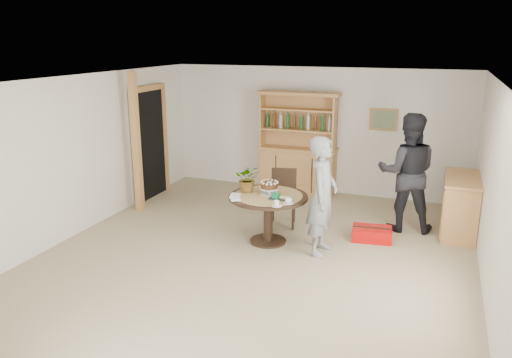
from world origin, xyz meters
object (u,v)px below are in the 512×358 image
object	(u,v)px
dining_table	(268,205)
teen_boy	(322,196)
red_suitcase	(372,234)
dining_chair	(283,194)
sideboard	(460,205)
adult_person	(407,173)
hutch	(298,159)

from	to	relation	value
dining_table	teen_boy	size ratio (longest dim) A/B	0.69
teen_boy	red_suitcase	distance (m)	1.24
dining_chair	dining_table	bearing A→B (deg)	-102.20
sideboard	teen_boy	bearing A→B (deg)	-141.80
dining_table	adult_person	world-z (taller)	adult_person
sideboard	dining_chair	size ratio (longest dim) A/B	1.33
sideboard	red_suitcase	xyz separation A→B (m)	(-1.26, -0.76, -0.37)
teen_boy	red_suitcase	size ratio (longest dim) A/B	2.68
hutch	sideboard	xyz separation A→B (m)	(3.04, -1.24, -0.22)
dining_chair	teen_boy	bearing A→B (deg)	-60.36
adult_person	red_suitcase	bearing A→B (deg)	49.92
hutch	sideboard	distance (m)	3.29
teen_boy	hutch	bearing A→B (deg)	22.95
hutch	red_suitcase	world-z (taller)	hutch
dining_table	teen_boy	xyz separation A→B (m)	(0.85, -0.10, 0.26)
red_suitcase	sideboard	bearing A→B (deg)	24.08
hutch	red_suitcase	size ratio (longest dim) A/B	3.16
hutch	red_suitcase	xyz separation A→B (m)	(1.78, -2.00, -0.59)
dining_chair	adult_person	xyz separation A→B (m)	(1.93, 0.47, 0.43)
hutch	red_suitcase	distance (m)	2.74
red_suitcase	dining_chair	bearing A→B (deg)	165.61
sideboard	dining_chair	bearing A→B (deg)	-168.38
hutch	adult_person	world-z (taller)	hutch
dining_table	dining_chair	world-z (taller)	dining_chair
dining_chair	hutch	bearing A→B (deg)	84.97
sideboard	red_suitcase	world-z (taller)	sideboard
dining_chair	red_suitcase	bearing A→B (deg)	-20.77
sideboard	dining_table	world-z (taller)	sideboard
hutch	sideboard	world-z (taller)	hutch
hutch	adult_person	distance (m)	2.59
adult_person	sideboard	bearing A→B (deg)	178.87
adult_person	dining_table	bearing A→B (deg)	26.23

